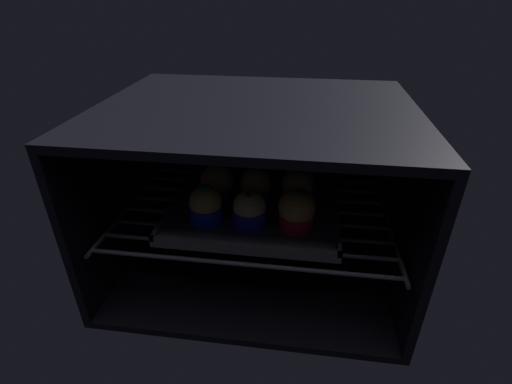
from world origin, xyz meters
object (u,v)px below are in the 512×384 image
muffin_row0_col0 (206,205)px  muffin_row2_col2 (300,170)px  muffin_row0_col1 (251,210)px  muffin_row0_col2 (297,211)px  muffin_row2_col0 (225,166)px  muffin_row1_col1 (255,186)px  muffin_row2_col1 (263,167)px  baking_tray (256,202)px  muffin_row1_col2 (297,188)px  muffin_row1_col0 (217,183)px

muffin_row0_col0 → muffin_row2_col2: (17.15, 17.80, -0.17)cm
muffin_row0_col1 → muffin_row0_col2: 8.46cm
muffin_row2_col0 → muffin_row0_col0: bearing=-90.0°
muffin_row1_col1 → muffin_row2_col1: 9.31cm
baking_tray → muffin_row2_col1: muffin_row2_col1 is taller
muffin_row1_col1 → muffin_row2_col2: muffin_row1_col1 is taller
muffin_row1_col1 → muffin_row2_col0: (-8.22, 9.21, -0.18)cm
muffin_row1_col2 → muffin_row2_col2: size_ratio=1.06×
muffin_row1_col1 → muffin_row1_col2: muffin_row1_col2 is taller
muffin_row1_col1 → muffin_row2_col1: (0.47, 9.30, 0.03)cm
muffin_row1_col2 → muffin_row2_col2: 8.79cm
muffin_row2_col2 → muffin_row0_col0: bearing=-133.9°
muffin_row0_col1 → muffin_row0_col0: bearing=179.8°
muffin_row1_col0 → muffin_row1_col2: (16.69, -0.20, 0.08)cm
muffin_row0_col1 → muffin_row2_col1: bearing=90.0°
muffin_row0_col0 → muffin_row0_col2: (17.12, 0.16, 0.23)cm
baking_tray → muffin_row2_col2: muffin_row2_col2 is taller
muffin_row1_col1 → muffin_row1_col2: size_ratio=0.97×
muffin_row1_col0 → muffin_row2_col2: size_ratio=1.04×
baking_tray → muffin_row2_col1: (0.33, 9.01, 4.04)cm
muffin_row2_col2 → muffin_row1_col2: bearing=-92.3°
muffin_row1_col2 → muffin_row2_col0: bearing=152.4°
muffin_row2_col1 → muffin_row1_col2: bearing=-47.6°
baking_tray → muffin_row1_col2: size_ratio=4.31×
muffin_row0_col2 → muffin_row2_col1: (-8.44, 17.73, -0.16)cm
muffin_row0_col0 → muffin_row2_col2: bearing=46.1°
muffin_row0_col1 → muffin_row1_col1: (-0.47, 8.62, 0.33)cm
muffin_row0_col0 → muffin_row2_col0: 17.80cm
muffin_row0_col2 → muffin_row2_col0: bearing=134.2°
muffin_row0_col0 → muffin_row0_col2: size_ratio=0.98×
muffin_row2_col0 → baking_tray: bearing=-46.9°
muffin_row0_col1 → muffin_row2_col2: bearing=64.6°
baking_tray → muffin_row1_col1: muffin_row1_col1 is taller
muffin_row1_col0 → muffin_row2_col0: muffin_row1_col0 is taller
muffin_row0_col2 → muffin_row1_col1: size_ratio=1.08×
muffin_row0_col0 → muffin_row0_col1: bearing=-0.2°
muffin_row1_col0 → muffin_row2_col2: muffin_row1_col0 is taller
muffin_row0_col1 → muffin_row1_col2: size_ratio=0.91×
muffin_row1_col1 → muffin_row2_col2: bearing=45.9°
baking_tray → muffin_row0_col0: size_ratio=4.25×
muffin_row0_col2 → muffin_row1_col0: muffin_row0_col2 is taller
baking_tray → muffin_row1_col2: (8.44, 0.14, 4.02)cm
muffin_row0_col2 → muffin_row2_col0: (-17.13, 17.64, -0.37)cm
baking_tray → muffin_row2_col0: size_ratio=4.56×
muffin_row0_col0 → muffin_row1_col2: muffin_row0_col0 is taller
muffin_row2_col2 → baking_tray: bearing=-134.6°
muffin_row1_col0 → muffin_row1_col2: 16.69cm
muffin_row1_col1 → muffin_row2_col0: size_ratio=1.02×
muffin_row0_col1 → baking_tray: bearing=92.1°
muffin_row1_col0 → muffin_row1_col1: size_ratio=1.01×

